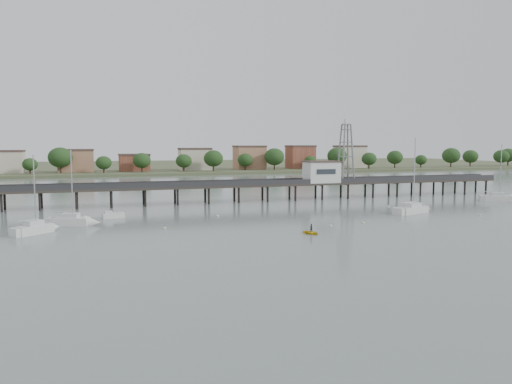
% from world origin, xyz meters
% --- Properties ---
extents(ground_plane, '(500.00, 500.00, 0.00)m').
position_xyz_m(ground_plane, '(0.00, 0.00, 0.00)').
color(ground_plane, slate).
rests_on(ground_plane, ground).
extents(pier, '(150.00, 5.00, 5.50)m').
position_xyz_m(pier, '(0.00, 60.00, 3.79)').
color(pier, '#2D2823').
rests_on(pier, ground).
extents(pier_building, '(8.40, 5.40, 5.30)m').
position_xyz_m(pier_building, '(25.00, 60.00, 6.67)').
color(pier_building, silver).
rests_on(pier_building, ground).
extents(lattice_tower, '(3.20, 3.20, 15.50)m').
position_xyz_m(lattice_tower, '(31.50, 60.00, 11.10)').
color(lattice_tower, slate).
rests_on(lattice_tower, ground).
extents(sailboat_d, '(9.82, 5.55, 15.47)m').
position_xyz_m(sailboat_d, '(32.22, 31.99, 0.63)').
color(sailboat_d, silver).
rests_on(sailboat_d, ground).
extents(sailboat_e, '(8.80, 5.83, 14.08)m').
position_xyz_m(sailboat_e, '(63.78, 42.47, 0.64)').
color(sailboat_e, silver).
rests_on(sailboat_e, ground).
extents(sailboat_a, '(6.92, 6.56, 12.29)m').
position_xyz_m(sailboat_a, '(-35.63, 30.52, 0.65)').
color(sailboat_a, silver).
rests_on(sailboat_a, ground).
extents(sailboat_b, '(8.24, 4.71, 13.11)m').
position_xyz_m(sailboat_b, '(-30.40, 35.92, 0.64)').
color(sailboat_b, silver).
rests_on(sailboat_b, ground).
extents(white_tender, '(4.09, 2.23, 1.51)m').
position_xyz_m(white_tender, '(-24.69, 42.64, 0.47)').
color(white_tender, silver).
rests_on(white_tender, ground).
extents(yellow_dinghy, '(2.10, 1.25, 2.83)m').
position_xyz_m(yellow_dinghy, '(2.85, 17.03, 0.00)').
color(yellow_dinghy, yellow).
rests_on(yellow_dinghy, ground).
extents(dinghy_occupant, '(0.75, 1.33, 0.30)m').
position_xyz_m(dinghy_occupant, '(2.85, 17.03, 0.00)').
color(dinghy_occupant, black).
rests_on(dinghy_occupant, ground).
extents(mooring_buoys, '(76.65, 20.02, 0.39)m').
position_xyz_m(mooring_buoys, '(5.38, 31.21, 0.08)').
color(mooring_buoys, beige).
rests_on(mooring_buoys, ground).
extents(far_shore, '(500.00, 170.00, 10.40)m').
position_xyz_m(far_shore, '(0.36, 239.58, 0.95)').
color(far_shore, '#475133').
rests_on(far_shore, ground).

